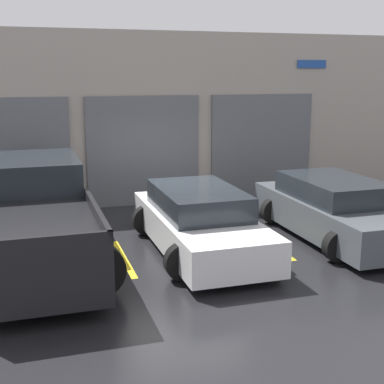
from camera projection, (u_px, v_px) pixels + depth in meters
ground_plane at (182, 234)px, 11.83m from camera, size 28.00×28.00×0.00m
shophouse_building at (148, 120)px, 14.40m from camera, size 17.15×0.68×4.56m
pickup_truck at (38, 218)px, 9.89m from camera, size 2.55×5.37×1.81m
sedan_white at (199, 222)px, 10.60m from camera, size 2.15×4.48×1.26m
sedan_side at (334, 210)px, 11.49m from camera, size 2.16×4.47×1.28m
parking_stripe_left at (124, 258)px, 10.26m from camera, size 0.12×2.20×0.01m
parking_stripe_centre at (269, 243)px, 11.15m from camera, size 0.12×2.20×0.01m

